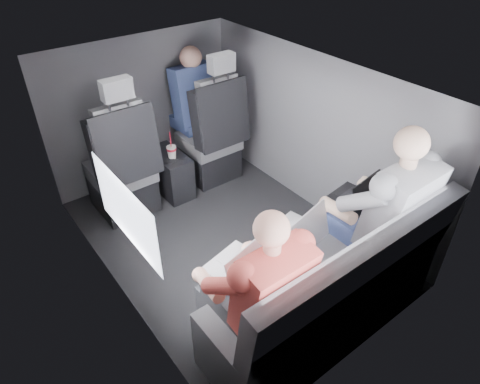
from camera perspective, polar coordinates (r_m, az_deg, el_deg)
floor at (r=3.50m, az=-1.75°, el=-6.47°), size 2.60×2.60×0.00m
ceiling at (r=2.78m, az=-2.26°, el=14.67°), size 2.60×2.60×0.00m
panel_left at (r=2.77m, az=-17.29°, el=-3.36°), size 0.02×2.60×1.35m
panel_right at (r=3.61m, az=9.78°, el=7.53°), size 0.02×2.60×1.35m
panel_front at (r=4.10m, az=-12.87°, el=10.62°), size 1.80×0.02×1.35m
panel_back at (r=2.39m, az=16.95°, el=-10.72°), size 1.80×0.02×1.35m
side_window at (r=2.41m, az=-15.01°, el=-2.62°), size 0.02×0.75×0.42m
seatbelt at (r=3.74m, az=-2.44°, el=11.17°), size 0.35×0.11×0.59m
front_seat_left at (r=3.70m, az=-15.29°, el=2.49°), size 0.52×0.58×1.26m
front_seat_right at (r=4.05m, az=-3.70°, el=6.79°), size 0.52×0.58×1.26m
center_console at (r=3.98m, az=-9.27°, el=2.52°), size 0.24×0.48×0.41m
rear_bench at (r=2.74m, az=11.68°, el=-13.36°), size 1.60×0.57×0.92m
soda_cup at (r=3.78m, az=-9.09°, el=5.32°), size 0.08×0.08×0.26m
laptop_white at (r=2.40m, az=-0.13°, el=-9.83°), size 0.39×0.38×0.25m
laptop_silver at (r=2.63m, az=7.64°, el=-5.33°), size 0.40×0.38×0.25m
laptop_black at (r=3.00m, az=15.05°, el=-0.64°), size 0.36×0.34×0.24m
passenger_rear_left at (r=2.30m, az=1.97°, el=-12.97°), size 0.48×0.61×1.20m
passenger_rear_right at (r=2.85m, az=17.90°, el=-2.61°), size 0.55×0.66×1.30m
passenger_front_right at (r=4.08m, az=-6.22°, el=12.37°), size 0.40×0.40×0.80m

